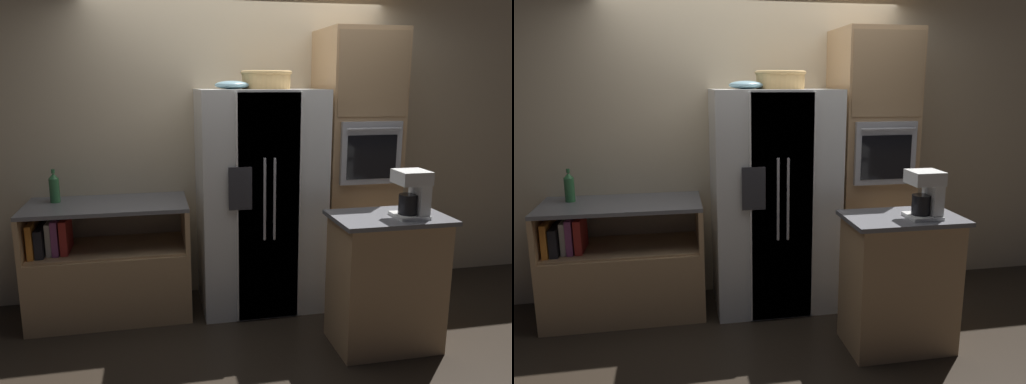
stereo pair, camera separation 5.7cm
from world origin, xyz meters
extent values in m
plane|color=black|center=(0.00, 0.00, 0.00)|extent=(20.00, 20.00, 0.00)
cube|color=beige|center=(0.00, 0.47, 1.40)|extent=(12.00, 0.06, 2.80)
cube|color=tan|center=(-1.12, 0.12, 0.28)|extent=(1.23, 0.64, 0.55)
cube|color=tan|center=(-1.12, 0.12, 0.56)|extent=(1.18, 0.59, 0.02)
cube|color=tan|center=(-1.72, 0.12, 0.72)|extent=(0.04, 0.64, 0.34)
cube|color=tan|center=(-0.52, 0.12, 0.72)|extent=(0.04, 0.64, 0.34)
cube|color=slate|center=(-1.12, 0.12, 0.91)|extent=(1.23, 0.64, 0.03)
cube|color=orange|center=(-1.66, 0.09, 0.70)|extent=(0.04, 0.41, 0.26)
cube|color=black|center=(-1.60, 0.09, 0.67)|extent=(0.06, 0.39, 0.21)
cube|color=silver|center=(-1.54, 0.09, 0.69)|extent=(0.04, 0.29, 0.25)
cube|color=#934784|center=(-1.49, 0.09, 0.70)|extent=(0.05, 0.32, 0.27)
cube|color=#B72D28|center=(-1.43, 0.09, 0.70)|extent=(0.05, 0.30, 0.26)
cube|color=white|center=(0.09, 0.10, 0.90)|extent=(0.98, 0.68, 1.79)
cube|color=white|center=(0.09, -0.26, 0.90)|extent=(0.48, 0.02, 1.75)
cube|color=white|center=(0.10, -0.26, 0.90)|extent=(0.48, 0.02, 1.75)
cylinder|color=#B2B2B7|center=(0.05, -0.28, 0.98)|extent=(0.02, 0.02, 0.63)
cylinder|color=#B2B2B7|center=(0.13, -0.28, 0.98)|extent=(0.02, 0.02, 0.63)
cube|color=#2D2D33|center=(-0.13, -0.27, 1.07)|extent=(0.18, 0.01, 0.32)
cube|color=tan|center=(0.93, 0.14, 1.13)|extent=(0.61, 0.60, 2.26)
cube|color=#ADADB2|center=(0.93, -0.18, 1.30)|extent=(0.50, 0.04, 0.49)
cube|color=black|center=(0.93, -0.20, 1.27)|extent=(0.41, 0.01, 0.35)
cylinder|color=#B2B2B7|center=(0.93, -0.22, 1.49)|extent=(0.44, 0.02, 0.02)
cube|color=#A68259|center=(0.93, -0.17, 1.90)|extent=(0.58, 0.01, 0.65)
cube|color=tan|center=(0.81, -0.79, 0.46)|extent=(0.72, 0.46, 0.93)
cube|color=slate|center=(0.81, -0.79, 0.94)|extent=(0.78, 0.50, 0.03)
cylinder|color=tan|center=(0.15, 0.10, 1.85)|extent=(0.38, 0.38, 0.13)
torus|color=tan|center=(0.15, 0.10, 1.92)|extent=(0.40, 0.40, 0.03)
ellipsoid|color=#668C99|center=(-0.14, 0.02, 1.82)|extent=(0.26, 0.26, 0.06)
cylinder|color=#33723F|center=(-1.51, 0.23, 1.02)|extent=(0.08, 0.08, 0.19)
cone|color=#33723F|center=(-1.51, 0.23, 1.13)|extent=(0.08, 0.08, 0.04)
cylinder|color=#33723F|center=(-1.51, 0.23, 1.17)|extent=(0.03, 0.03, 0.03)
cube|color=white|center=(0.92, -0.86, 0.97)|extent=(0.21, 0.21, 0.02)
cylinder|color=black|center=(0.90, -0.86, 1.05)|extent=(0.12, 0.12, 0.13)
cube|color=white|center=(0.98, -0.86, 1.12)|extent=(0.07, 0.18, 0.32)
cube|color=white|center=(0.92, -0.86, 1.23)|extent=(0.21, 0.21, 0.09)
camera|label=1|loc=(-0.75, -3.81, 1.84)|focal=35.00mm
camera|label=2|loc=(-0.69, -3.82, 1.84)|focal=35.00mm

